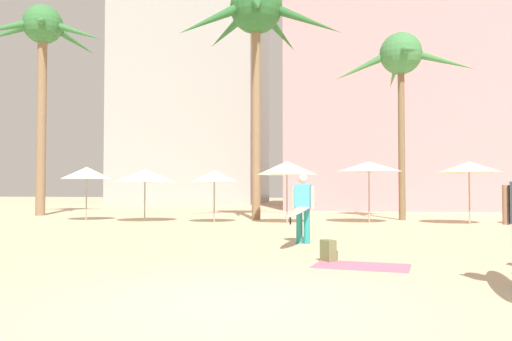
# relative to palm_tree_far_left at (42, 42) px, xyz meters

# --- Properties ---
(ground) EXTENTS (120.00, 120.00, 0.00)m
(ground) POSITION_rel_palm_tree_far_left_xyz_m (13.92, -17.01, -8.82)
(ground) COLOR #C6B28C
(hotel_pink) EXTENTS (18.49, 10.87, 15.16)m
(hotel_pink) POSITION_rel_palm_tree_far_left_xyz_m (20.64, 12.71, -1.24)
(hotel_pink) COLOR pink
(hotel_pink) RESTS_ON ground
(hotel_tower_gray) EXTENTS (12.49, 9.57, 31.76)m
(hotel_tower_gray) POSITION_rel_palm_tree_far_left_xyz_m (1.43, 20.78, 7.07)
(hotel_tower_gray) COLOR #A8A8A3
(hotel_tower_gray) RESTS_ON ground
(palm_tree_far_left) EXTENTS (6.55, 5.96, 10.71)m
(palm_tree_far_left) POSITION_rel_palm_tree_far_left_xyz_m (0.00, 0.00, 0.00)
(palm_tree_far_left) COLOR #896B4C
(palm_tree_far_left) RESTS_ON ground
(palm_tree_left) EXTENTS (6.93, 7.62, 10.53)m
(palm_tree_left) POSITION_rel_palm_tree_far_left_xyz_m (11.35, -1.38, 0.05)
(palm_tree_left) COLOR #896B4C
(palm_tree_left) RESTS_ON ground
(palm_tree_center) EXTENTS (6.13, 6.24, 8.21)m
(palm_tree_center) POSITION_rel_palm_tree_far_left_xyz_m (17.61, -0.39, -1.89)
(palm_tree_center) COLOR brown
(palm_tree_center) RESTS_ON ground
(cafe_umbrella_0) EXTENTS (2.62, 2.62, 2.45)m
(cafe_umbrella_0) POSITION_rel_palm_tree_far_left_xyz_m (16.13, -2.47, -6.57)
(cafe_umbrella_0) COLOR gray
(cafe_umbrella_0) RESTS_ON ground
(cafe_umbrella_1) EXTENTS (2.14, 2.14, 2.30)m
(cafe_umbrella_1) POSITION_rel_palm_tree_far_left_xyz_m (4.23, -3.07, -6.78)
(cafe_umbrella_1) COLOR gray
(cafe_umbrella_1) RESTS_ON ground
(cafe_umbrella_2) EXTENTS (2.42, 2.42, 2.46)m
(cafe_umbrella_2) POSITION_rel_palm_tree_far_left_xyz_m (12.91, -3.13, -6.63)
(cafe_umbrella_2) COLOR gray
(cafe_umbrella_2) RESTS_ON ground
(cafe_umbrella_3) EXTENTS (2.04, 2.04, 2.12)m
(cafe_umbrella_3) POSITION_rel_palm_tree_far_left_xyz_m (9.96, -3.27, -6.94)
(cafe_umbrella_3) COLOR gray
(cafe_umbrella_3) RESTS_ON ground
(cafe_umbrella_4) EXTENTS (2.42, 2.42, 2.42)m
(cafe_umbrella_4) POSITION_rel_palm_tree_far_left_xyz_m (19.90, -2.50, -6.61)
(cafe_umbrella_4) COLOR gray
(cafe_umbrella_4) RESTS_ON ground
(cafe_umbrella_7) EXTENTS (2.65, 2.65, 2.17)m
(cafe_umbrella_7) POSITION_rel_palm_tree_far_left_xyz_m (6.96, -3.23, -6.91)
(cafe_umbrella_7) COLOR gray
(cafe_umbrella_7) RESTS_ON ground
(beach_towel) EXTENTS (1.82, 1.23, 0.01)m
(beach_towel) POSITION_rel_palm_tree_far_left_xyz_m (15.57, -13.76, -8.81)
(beach_towel) COLOR #EF6684
(beach_towel) RESTS_ON ground
(backpack) EXTENTS (0.35, 0.35, 0.42)m
(backpack) POSITION_rel_palm_tree_far_left_xyz_m (14.96, -13.28, -8.61)
(backpack) COLOR #667144
(backpack) RESTS_ON ground
(person_mid_center) EXTENTS (0.75, 3.02, 1.77)m
(person_mid_center) POSITION_rel_palm_tree_far_left_xyz_m (14.19, -10.35, -7.87)
(person_mid_center) COLOR teal
(person_mid_center) RESTS_ON ground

